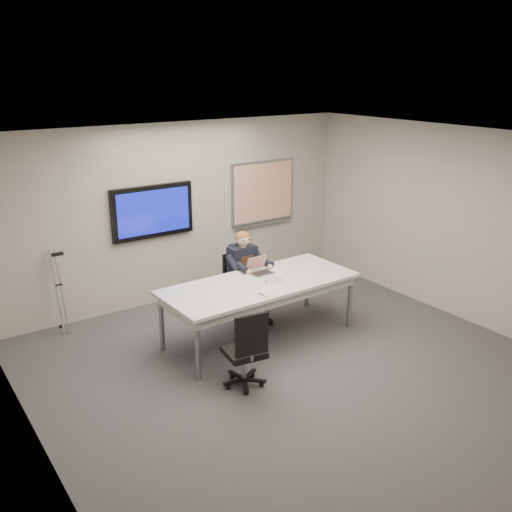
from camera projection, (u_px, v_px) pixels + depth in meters
floor at (298, 372)px, 7.03m from camera, size 6.00×6.00×0.02m
ceiling at (304, 142)px, 6.15m from camera, size 6.00×6.00×0.02m
wall_back at (181, 213)px, 8.94m from camera, size 6.00×0.02×2.80m
wall_left at (33, 329)px, 4.98m from camera, size 0.02×6.00×2.80m
wall_right at (464, 226)px, 8.20m from camera, size 0.02×6.00×2.80m
conference_table at (260, 288)px, 7.69m from camera, size 2.71×1.18×0.83m
tv_display at (153, 211)px, 8.59m from camera, size 1.30×0.09×0.80m
whiteboard at (263, 193)px, 9.70m from camera, size 1.25×0.08×1.10m
office_chair_far at (240, 295)px, 8.63m from camera, size 0.49×0.49×0.93m
office_chair_near at (246, 363)px, 6.61m from camera, size 0.53×0.53×0.99m
seated_person at (249, 285)px, 8.37m from camera, size 0.41×0.71×1.31m
crutch at (59, 290)px, 7.91m from camera, size 0.32×0.64×1.29m
laptop at (259, 269)px, 7.98m from camera, size 0.33×0.31×0.23m
name_tent at (274, 280)px, 7.59m from camera, size 0.24×0.16×0.09m
pen at (262, 295)px, 7.22m from camera, size 0.02×0.14×0.01m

